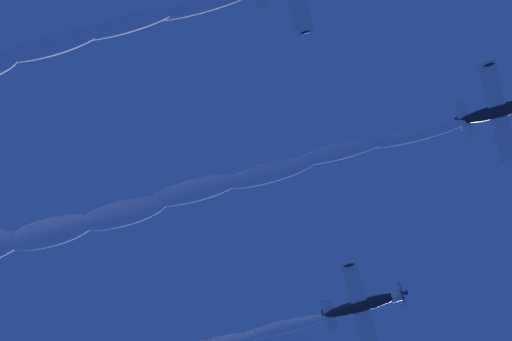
% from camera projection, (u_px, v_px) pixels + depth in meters
% --- Properties ---
extents(airplane_lead, '(8.53, 7.61, 2.51)m').
position_uv_depth(airplane_lead, '(503.00, 110.00, 75.48)').
color(airplane_lead, '#232328').
extents(airplane_left_wingman, '(8.54, 7.66, 2.43)m').
position_uv_depth(airplane_left_wingman, '(365.00, 304.00, 80.00)').
color(airplane_left_wingman, '#232328').
extents(smoke_trail_lead, '(4.59, 58.24, 3.72)m').
position_uv_depth(smoke_trail_lead, '(18.00, 238.00, 78.12)').
color(smoke_trail_lead, white).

